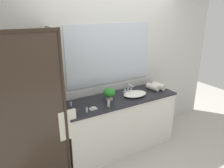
{
  "coord_description": "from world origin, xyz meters",
  "views": [
    {
      "loc": [
        -1.58,
        -2.47,
        2.16
      ],
      "look_at": [
        -0.15,
        0.0,
        1.15
      ],
      "focal_mm": 33.39,
      "sensor_mm": 36.0,
      "label": 1
    }
  ],
  "objects_px": {
    "sink_basin": "(135,94)",
    "rolled_towel_middle": "(153,87)",
    "faucet": "(129,89)",
    "soap_dish": "(93,108)",
    "rolled_towel_near_edge": "(159,86)",
    "amenity_bottle_shampoo": "(109,104)",
    "amenity_bottle_conditioner": "(87,109)",
    "potted_plant": "(109,93)",
    "amenity_bottle_body_wash": "(71,104)"
  },
  "relations": [
    {
      "from": "potted_plant",
      "to": "amenity_bottle_body_wash",
      "type": "distance_m",
      "value": 0.58
    },
    {
      "from": "soap_dish",
      "to": "faucet",
      "type": "bearing_deg",
      "value": 19.88
    },
    {
      "from": "potted_plant",
      "to": "rolled_towel_middle",
      "type": "relative_size",
      "value": 0.82
    },
    {
      "from": "potted_plant",
      "to": "rolled_towel_near_edge",
      "type": "bearing_deg",
      "value": -2.03
    },
    {
      "from": "potted_plant",
      "to": "soap_dish",
      "type": "bearing_deg",
      "value": -153.61
    },
    {
      "from": "soap_dish",
      "to": "rolled_towel_middle",
      "type": "height_order",
      "value": "rolled_towel_middle"
    },
    {
      "from": "amenity_bottle_conditioner",
      "to": "rolled_towel_near_edge",
      "type": "bearing_deg",
      "value": 6.92
    },
    {
      "from": "sink_basin",
      "to": "faucet",
      "type": "bearing_deg",
      "value": 90.0
    },
    {
      "from": "amenity_bottle_shampoo",
      "to": "amenity_bottle_conditioner",
      "type": "relative_size",
      "value": 1.26
    },
    {
      "from": "rolled_towel_near_edge",
      "to": "amenity_bottle_body_wash",
      "type": "bearing_deg",
      "value": 176.09
    },
    {
      "from": "amenity_bottle_shampoo",
      "to": "potted_plant",
      "type": "bearing_deg",
      "value": 58.61
    },
    {
      "from": "faucet",
      "to": "potted_plant",
      "type": "distance_m",
      "value": 0.44
    },
    {
      "from": "soap_dish",
      "to": "rolled_towel_middle",
      "type": "relative_size",
      "value": 0.45
    },
    {
      "from": "faucet",
      "to": "potted_plant",
      "type": "xyz_separation_m",
      "value": [
        -0.42,
        -0.11,
        0.05
      ]
    },
    {
      "from": "amenity_bottle_shampoo",
      "to": "amenity_bottle_conditioner",
      "type": "height_order",
      "value": "amenity_bottle_shampoo"
    },
    {
      "from": "faucet",
      "to": "rolled_towel_near_edge",
      "type": "xyz_separation_m",
      "value": [
        0.52,
        -0.14,
        0.01
      ]
    },
    {
      "from": "amenity_bottle_body_wash",
      "to": "soap_dish",
      "type": "bearing_deg",
      "value": -46.44
    },
    {
      "from": "amenity_bottle_conditioner",
      "to": "rolled_towel_near_edge",
      "type": "relative_size",
      "value": 0.35
    },
    {
      "from": "soap_dish",
      "to": "amenity_bottle_body_wash",
      "type": "relative_size",
      "value": 1.23
    },
    {
      "from": "rolled_towel_middle",
      "to": "potted_plant",
      "type": "bearing_deg",
      "value": 179.41
    },
    {
      "from": "sink_basin",
      "to": "rolled_towel_middle",
      "type": "relative_size",
      "value": 1.72
    },
    {
      "from": "rolled_towel_near_edge",
      "to": "sink_basin",
      "type": "bearing_deg",
      "value": -176.05
    },
    {
      "from": "faucet",
      "to": "rolled_towel_near_edge",
      "type": "relative_size",
      "value": 0.77
    },
    {
      "from": "sink_basin",
      "to": "amenity_bottle_body_wash",
      "type": "distance_m",
      "value": 1.01
    },
    {
      "from": "amenity_bottle_body_wash",
      "to": "rolled_towel_middle",
      "type": "bearing_deg",
      "value": -3.21
    },
    {
      "from": "amenity_bottle_conditioner",
      "to": "rolled_towel_near_edge",
      "type": "distance_m",
      "value": 1.41
    },
    {
      "from": "potted_plant",
      "to": "amenity_bottle_conditioner",
      "type": "relative_size",
      "value": 2.35
    },
    {
      "from": "potted_plant",
      "to": "rolled_towel_middle",
      "type": "distance_m",
      "value": 0.84
    },
    {
      "from": "amenity_bottle_body_wash",
      "to": "sink_basin",
      "type": "bearing_deg",
      "value": -7.96
    },
    {
      "from": "rolled_towel_near_edge",
      "to": "potted_plant",
      "type": "bearing_deg",
      "value": 177.97
    },
    {
      "from": "amenity_bottle_body_wash",
      "to": "rolled_towel_middle",
      "type": "height_order",
      "value": "rolled_towel_middle"
    },
    {
      "from": "faucet",
      "to": "amenity_bottle_shampoo",
      "type": "relative_size",
      "value": 1.74
    },
    {
      "from": "faucet",
      "to": "rolled_towel_middle",
      "type": "distance_m",
      "value": 0.43
    },
    {
      "from": "potted_plant",
      "to": "amenity_bottle_conditioner",
      "type": "height_order",
      "value": "potted_plant"
    },
    {
      "from": "amenity_bottle_shampoo",
      "to": "rolled_towel_middle",
      "type": "xyz_separation_m",
      "value": [
        0.96,
        0.2,
        0.0
      ]
    },
    {
      "from": "sink_basin",
      "to": "amenity_bottle_conditioner",
      "type": "distance_m",
      "value": 0.89
    },
    {
      "from": "sink_basin",
      "to": "rolled_towel_middle",
      "type": "height_order",
      "value": "rolled_towel_middle"
    },
    {
      "from": "amenity_bottle_shampoo",
      "to": "amenity_bottle_conditioner",
      "type": "bearing_deg",
      "value": 179.42
    },
    {
      "from": "faucet",
      "to": "soap_dish",
      "type": "bearing_deg",
      "value": -160.12
    },
    {
      "from": "amenity_bottle_shampoo",
      "to": "soap_dish",
      "type": "bearing_deg",
      "value": 170.84
    },
    {
      "from": "potted_plant",
      "to": "soap_dish",
      "type": "distance_m",
      "value": 0.4
    },
    {
      "from": "faucet",
      "to": "rolled_towel_middle",
      "type": "bearing_deg",
      "value": -15.71
    },
    {
      "from": "amenity_bottle_body_wash",
      "to": "amenity_bottle_conditioner",
      "type": "xyz_separation_m",
      "value": [
        0.12,
        -0.27,
        -0.0
      ]
    },
    {
      "from": "amenity_bottle_shampoo",
      "to": "rolled_towel_near_edge",
      "type": "distance_m",
      "value": 1.08
    },
    {
      "from": "rolled_towel_near_edge",
      "to": "rolled_towel_middle",
      "type": "relative_size",
      "value": 0.98
    },
    {
      "from": "rolled_towel_near_edge",
      "to": "rolled_towel_middle",
      "type": "distance_m",
      "value": 0.11
    },
    {
      "from": "soap_dish",
      "to": "amenity_bottle_conditioner",
      "type": "xyz_separation_m",
      "value": [
        -0.11,
        -0.03,
        0.02
      ]
    },
    {
      "from": "amenity_bottle_conditioner",
      "to": "faucet",
      "type": "bearing_deg",
      "value": 19.44
    },
    {
      "from": "rolled_towel_middle",
      "to": "amenity_bottle_shampoo",
      "type": "bearing_deg",
      "value": -168.35
    },
    {
      "from": "amenity_bottle_conditioner",
      "to": "rolled_towel_middle",
      "type": "distance_m",
      "value": 1.3
    }
  ]
}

